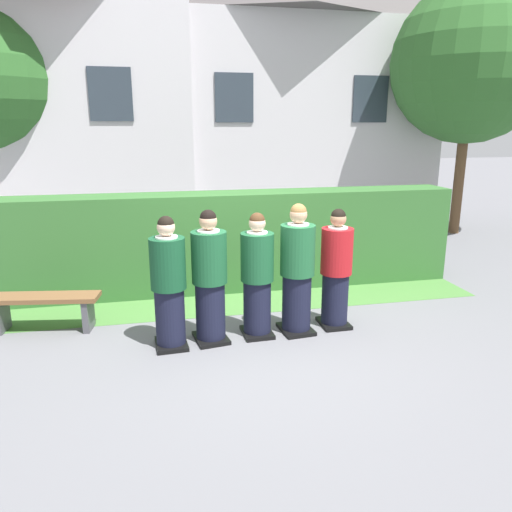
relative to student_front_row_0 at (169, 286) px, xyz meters
The scene contains 12 objects.
ground_plane 1.32m from the student_front_row_0, ahead, with size 60.00×60.00×0.00m, color slate.
student_front_row_0 is the anchor object (origin of this frame).
student_front_row_1 0.50m from the student_front_row_0, ahead, with size 0.45×0.52×1.65m.
student_front_row_2 1.10m from the student_front_row_0, ahead, with size 0.41×0.47×1.58m.
student_front_row_3 1.61m from the student_front_row_0, ahead, with size 0.44×0.55×1.68m.
student_in_red_blazer 2.17m from the student_front_row_0, ahead, with size 0.41×0.46×1.58m.
hedge 2.32m from the student_front_row_0, 62.57° to the left, with size 7.38×0.70×1.57m.
school_building_main 8.55m from the student_front_row_0, 106.31° to the left, with size 6.64×4.16×7.08m.
school_building_annex 9.03m from the student_front_row_0, 65.13° to the left, with size 7.98×3.20×7.42m.
oak_tree_right 9.35m from the student_front_row_0, 35.28° to the left, with size 3.62×3.62×5.77m.
wooden_bench 1.83m from the student_front_row_0, 152.25° to the left, with size 1.44×0.58×0.48m.
lawn_strip 1.82m from the student_front_row_0, 49.72° to the left, with size 7.38×0.90×0.01m, color #477A38.
Camera 1 is at (-1.23, -5.70, 2.61)m, focal length 34.64 mm.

